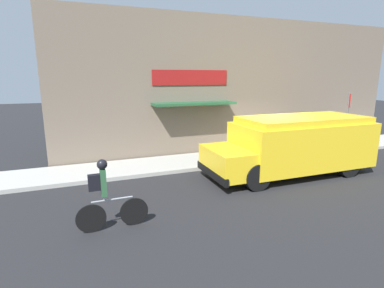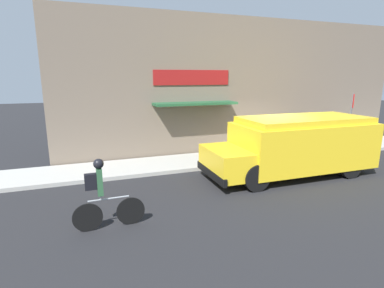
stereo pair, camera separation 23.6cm
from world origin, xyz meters
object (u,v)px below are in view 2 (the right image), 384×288
Objects in this scene: cyclist at (103,195)px; stop_sign_post at (351,112)px; trash_bin at (316,137)px; school_bus at (295,145)px.

cyclist is 0.65× the size of stop_sign_post.
cyclist is 11.40m from trash_bin.
school_bus is at bearing 14.05° from cyclist.
stop_sign_post is at bearing 17.43° from cyclist.
school_bus reaches higher than trash_bin.
stop_sign_post is 1.91m from trash_bin.
stop_sign_post is at bearing 23.52° from school_bus.
school_bus is 2.33× the size of stop_sign_post.
stop_sign_post reaches higher than school_bus.
school_bus is 6.90m from cyclist.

